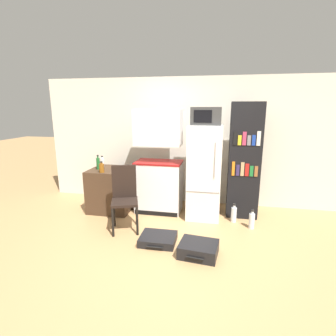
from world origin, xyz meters
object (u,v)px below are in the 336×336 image
refrigerator (204,172)px  chair (124,193)px  bowl (117,170)px  suitcase_large_flat (158,239)px  water_bottle_middle (252,220)px  bottle_milk_white (102,162)px  kitchen_hutch (159,166)px  microwave (206,116)px  bottle_green_tall (98,163)px  suitcase_small_flat (199,249)px  side_table (112,189)px  bookshelf (244,161)px  bottle_amber_beer (102,168)px  water_bottle_front (234,214)px

refrigerator → chair: refrigerator is taller
bowl → chair: chair is taller
suitcase_large_flat → water_bottle_middle: water_bottle_middle is taller
chair → refrigerator: bearing=12.3°
bottle_milk_white → suitcase_large_flat: size_ratio=0.42×
kitchen_hutch → microwave: size_ratio=3.79×
bottle_green_tall → water_bottle_middle: bottle_green_tall is taller
kitchen_hutch → bottle_milk_white: (-1.11, 0.03, 0.01)m
kitchen_hutch → suitcase_small_flat: 1.81m
refrigerator → bottle_milk_white: (-1.95, 0.10, 0.07)m
refrigerator → chair: bearing=-148.2°
side_table → kitchen_hutch: kitchen_hutch is taller
chair → suitcase_small_flat: bearing=-44.7°
bowl → bottle_milk_white: bearing=148.3°
refrigerator → water_bottle_middle: bearing=-24.9°
bookshelf → chair: 2.11m
bowl → bottle_amber_beer: bearing=-144.9°
microwave → refrigerator: bearing=72.8°
bowl → chair: 0.72m
bookshelf → suitcase_large_flat: size_ratio=3.91×
bottle_milk_white → chair: 1.16m
refrigerator → microwave: microwave is taller
chair → water_bottle_middle: size_ratio=3.19×
bookshelf → water_bottle_middle: size_ratio=6.24×
bottle_amber_beer → bowl: bearing=35.1°
bottle_green_tall → bowl: bottle_green_tall is taller
bottle_amber_beer → water_bottle_middle: bottle_amber_beer is taller
bowl → chair: size_ratio=0.13×
water_bottle_front → suitcase_large_flat: bearing=-139.4°
suitcase_large_flat → chair: bearing=148.8°
side_table → bottle_milk_white: bottle_milk_white is taller
bowl → water_bottle_front: (2.07, -0.02, -0.67)m
suitcase_small_flat → microwave: bearing=97.5°
microwave → suitcase_large_flat: microwave is taller
microwave → bowl: microwave is taller
kitchen_hutch → suitcase_large_flat: bearing=-77.5°
bottle_green_tall → suitcase_large_flat: (1.36, -1.01, -0.85)m
bottle_green_tall → chair: size_ratio=0.26×
bookshelf → bowl: (-2.21, -0.30, -0.19)m
bookshelf → bottle_green_tall: size_ratio=7.48×
kitchen_hutch → bottle_amber_beer: kitchen_hutch is taller
bookshelf → water_bottle_middle: (0.13, -0.52, -0.86)m
bowl → water_bottle_middle: size_ratio=0.41×
bottle_amber_beer → suitcase_large_flat: 1.66m
suitcase_small_flat → bookshelf: bearing=72.8°
microwave → bottle_green_tall: bearing=-177.0°
chair → water_bottle_front: bearing=-1.1°
side_table → water_bottle_middle: size_ratio=2.47×
kitchen_hutch → microwave: (0.83, -0.07, 0.90)m
bottle_amber_beer → side_table: bearing=79.7°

